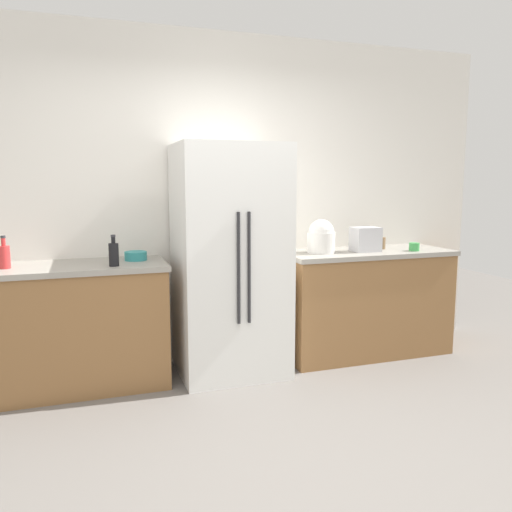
{
  "coord_description": "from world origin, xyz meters",
  "views": [
    {
      "loc": [
        -0.91,
        -2.45,
        1.53
      ],
      "look_at": [
        0.08,
        0.45,
        1.09
      ],
      "focal_mm": 36.19,
      "sensor_mm": 36.0,
      "label": 1
    }
  ],
  "objects_px": {
    "rice_cooker": "(321,237)",
    "bottle_b": "(114,254)",
    "toaster": "(365,239)",
    "bowl_a": "(136,256)",
    "refrigerator": "(230,261)",
    "cup_b": "(381,243)",
    "bottle_a": "(4,256)",
    "cup_a": "(414,247)"
  },
  "relations": [
    {
      "from": "rice_cooker",
      "to": "bottle_a",
      "type": "height_order",
      "value": "rice_cooker"
    },
    {
      "from": "bottle_b",
      "to": "cup_a",
      "type": "distance_m",
      "value": 2.54
    },
    {
      "from": "bottle_b",
      "to": "bowl_a",
      "type": "distance_m",
      "value": 0.3
    },
    {
      "from": "rice_cooker",
      "to": "cup_b",
      "type": "xyz_separation_m",
      "value": [
        0.62,
        0.06,
        -0.08
      ]
    },
    {
      "from": "refrigerator",
      "to": "bowl_a",
      "type": "bearing_deg",
      "value": 169.27
    },
    {
      "from": "bowl_a",
      "to": "toaster",
      "type": "bearing_deg",
      "value": -3.53
    },
    {
      "from": "bottle_a",
      "to": "cup_b",
      "type": "relative_size",
      "value": 2.17
    },
    {
      "from": "bottle_a",
      "to": "bottle_b",
      "type": "distance_m",
      "value": 0.74
    },
    {
      "from": "bottle_b",
      "to": "cup_a",
      "type": "xyz_separation_m",
      "value": [
        2.54,
        0.0,
        -0.05
      ]
    },
    {
      "from": "toaster",
      "to": "bottle_b",
      "type": "bearing_deg",
      "value": -176.88
    },
    {
      "from": "refrigerator",
      "to": "cup_b",
      "type": "bearing_deg",
      "value": 4.49
    },
    {
      "from": "refrigerator",
      "to": "bowl_a",
      "type": "relative_size",
      "value": 10.71
    },
    {
      "from": "refrigerator",
      "to": "cup_b",
      "type": "distance_m",
      "value": 1.45
    },
    {
      "from": "refrigerator",
      "to": "bottle_b",
      "type": "relative_size",
      "value": 8.04
    },
    {
      "from": "cup_a",
      "to": "cup_b",
      "type": "xyz_separation_m",
      "value": [
        -0.2,
        0.21,
        0.02
      ]
    },
    {
      "from": "bowl_a",
      "to": "bottle_b",
      "type": "bearing_deg",
      "value": -126.85
    },
    {
      "from": "cup_a",
      "to": "bottle_a",
      "type": "bearing_deg",
      "value": 177.55
    },
    {
      "from": "bottle_b",
      "to": "cup_b",
      "type": "height_order",
      "value": "bottle_b"
    },
    {
      "from": "toaster",
      "to": "bottle_a",
      "type": "distance_m",
      "value": 2.85
    },
    {
      "from": "toaster",
      "to": "rice_cooker",
      "type": "distance_m",
      "value": 0.41
    },
    {
      "from": "bottle_a",
      "to": "rice_cooker",
      "type": "bearing_deg",
      "value": 0.36
    },
    {
      "from": "cup_b",
      "to": "bowl_a",
      "type": "relative_size",
      "value": 0.62
    },
    {
      "from": "rice_cooker",
      "to": "bottle_b",
      "type": "xyz_separation_m",
      "value": [
        -1.72,
        -0.16,
        -0.04
      ]
    },
    {
      "from": "rice_cooker",
      "to": "bowl_a",
      "type": "height_order",
      "value": "rice_cooker"
    },
    {
      "from": "bottle_a",
      "to": "bottle_b",
      "type": "xyz_separation_m",
      "value": [
        0.73,
        -0.14,
        0.0
      ]
    },
    {
      "from": "refrigerator",
      "to": "rice_cooker",
      "type": "xyz_separation_m",
      "value": [
        0.82,
        0.06,
        0.15
      ]
    },
    {
      "from": "toaster",
      "to": "bowl_a",
      "type": "bearing_deg",
      "value": 176.47
    },
    {
      "from": "rice_cooker",
      "to": "refrigerator",
      "type": "bearing_deg",
      "value": -176.03
    },
    {
      "from": "bowl_a",
      "to": "cup_a",
      "type": "bearing_deg",
      "value": -5.65
    },
    {
      "from": "refrigerator",
      "to": "bottle_a",
      "type": "xyz_separation_m",
      "value": [
        -1.62,
        0.04,
        0.11
      ]
    },
    {
      "from": "cup_a",
      "to": "cup_b",
      "type": "bearing_deg",
      "value": 133.72
    },
    {
      "from": "refrigerator",
      "to": "bowl_a",
      "type": "xyz_separation_m",
      "value": [
        -0.72,
        0.14,
        0.05
      ]
    },
    {
      "from": "toaster",
      "to": "bottle_b",
      "type": "distance_m",
      "value": 2.12
    },
    {
      "from": "toaster",
      "to": "rice_cooker",
      "type": "relative_size",
      "value": 0.81
    },
    {
      "from": "toaster",
      "to": "bottle_a",
      "type": "relative_size",
      "value": 1.0
    },
    {
      "from": "bowl_a",
      "to": "refrigerator",
      "type": "bearing_deg",
      "value": -10.73
    },
    {
      "from": "toaster",
      "to": "rice_cooker",
      "type": "xyz_separation_m",
      "value": [
        -0.4,
        0.04,
        0.03
      ]
    },
    {
      "from": "refrigerator",
      "to": "bottle_b",
      "type": "height_order",
      "value": "refrigerator"
    },
    {
      "from": "rice_cooker",
      "to": "bottle_b",
      "type": "distance_m",
      "value": 1.72
    },
    {
      "from": "cup_a",
      "to": "bowl_a",
      "type": "relative_size",
      "value": 0.53
    },
    {
      "from": "bottle_a",
      "to": "bottle_b",
      "type": "height_order",
      "value": "bottle_a"
    },
    {
      "from": "bottle_b",
      "to": "bowl_a",
      "type": "xyz_separation_m",
      "value": [
        0.18,
        0.24,
        -0.06
      ]
    }
  ]
}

